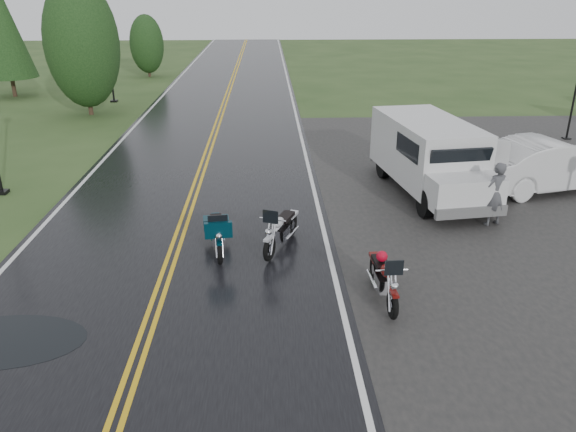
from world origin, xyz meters
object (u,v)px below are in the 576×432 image
object	(u,v)px
van_white	(428,179)
person_at_van	(495,195)
motorcycle_red	(393,294)
lamp_post_far_left	(110,62)
motorcycle_silver	(269,239)
motorcycle_teal	(219,243)
lamp_post_far_right	(574,97)
sedan_white	(549,165)

from	to	relation	value
van_white	person_at_van	distance (m)	1.81
motorcycle_red	lamp_post_far_left	world-z (taller)	lamp_post_far_left
van_white	motorcycle_silver	bearing A→B (deg)	-157.00
motorcycle_teal	person_at_van	distance (m)	7.55
motorcycle_silver	van_white	xyz separation A→B (m)	(4.41, 2.64, 0.54)
lamp_post_far_left	lamp_post_far_right	xyz separation A→B (m)	(21.33, -9.13, -0.37)
person_at_van	sedan_white	distance (m)	3.94
van_white	lamp_post_far_right	bearing A→B (deg)	37.14
motorcycle_teal	lamp_post_far_right	size ratio (longest dim) A/B	0.56
motorcycle_teal	sedan_white	world-z (taller)	sedan_white
sedan_white	motorcycle_red	bearing A→B (deg)	123.67
motorcycle_teal	van_white	size ratio (longest dim) A/B	0.34
motorcycle_silver	person_at_van	distance (m)	6.41
sedan_white	lamp_post_far_left	world-z (taller)	lamp_post_far_left
van_white	person_at_van	world-z (taller)	van_white
motorcycle_red	motorcycle_silver	bearing A→B (deg)	130.08
lamp_post_far_left	lamp_post_far_right	size ratio (longest dim) A/B	1.21
motorcycle_red	motorcycle_silver	distance (m)	3.49
motorcycle_red	van_white	size ratio (longest dim) A/B	0.34
sedan_white	lamp_post_far_right	xyz separation A→B (m)	(3.85, 6.19, 0.97)
lamp_post_far_left	motorcycle_red	bearing A→B (deg)	-64.19
person_at_van	lamp_post_far_right	distance (m)	11.21
motorcycle_red	person_at_van	bearing A→B (deg)	48.21
motorcycle_red	sedan_white	size ratio (longest dim) A/B	0.40
motorcycle_teal	motorcycle_silver	xyz separation A→B (m)	(1.16, 0.11, 0.02)
lamp_post_far_left	lamp_post_far_right	world-z (taller)	lamp_post_far_left
lamp_post_far_right	motorcycle_teal	bearing A→B (deg)	-141.38
van_white	person_at_van	xyz separation A→B (m)	(1.67, -0.63, -0.27)
motorcycle_red	person_at_van	distance (m)	5.89
motorcycle_red	motorcycle_silver	size ratio (longest dim) A/B	0.97
motorcycle_red	motorcycle_teal	size ratio (longest dim) A/B	1.00
van_white	motorcycle_teal	bearing A→B (deg)	-161.62
motorcycle_red	person_at_van	world-z (taller)	person_at_van
lamp_post_far_left	motorcycle_teal	bearing A→B (deg)	-69.81
van_white	lamp_post_far_right	xyz separation A→B (m)	(8.33, 8.35, 0.65)
lamp_post_far_left	van_white	bearing A→B (deg)	-53.35
van_white	sedan_white	size ratio (longest dim) A/B	1.17
motorcycle_silver	lamp_post_far_left	size ratio (longest dim) A/B	0.48
motorcycle_red	motorcycle_teal	xyz separation A→B (m)	(-3.53, 2.45, -0.00)
motorcycle_red	sedan_white	xyz separation A→B (m)	(6.51, 7.35, 0.23)
motorcycle_teal	motorcycle_silver	size ratio (longest dim) A/B	0.97
lamp_post_far_left	person_at_van	bearing A→B (deg)	-50.97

